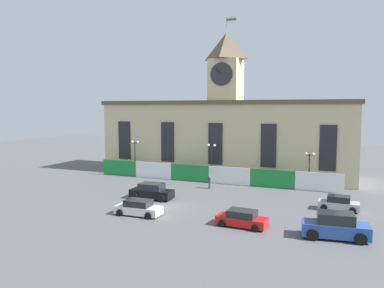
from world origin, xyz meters
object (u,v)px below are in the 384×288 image
(car_white_taxi, at_px, (138,208))
(pedestrian, at_px, (209,182))
(car_red_sedan, at_px, (242,219))
(car_blue_van, at_px, (335,227))
(car_black_suv, at_px, (152,192))
(street_lamp_center, at_px, (135,150))
(car_silver_hatch, at_px, (339,204))
(street_lamp_left, at_px, (309,162))
(street_lamp_far_right, at_px, (211,154))

(car_white_taxi, height_order, pedestrian, pedestrian)
(car_red_sedan, relative_size, pedestrian, 2.73)
(car_blue_van, bearing_deg, car_black_suv, 156.37)
(street_lamp_center, height_order, car_red_sedan, street_lamp_center)
(car_silver_hatch, bearing_deg, pedestrian, 165.51)
(car_blue_van, relative_size, pedestrian, 3.20)
(car_blue_van, height_order, pedestrian, car_blue_van)
(street_lamp_left, height_order, car_black_suv, street_lamp_left)
(street_lamp_center, bearing_deg, car_silver_hatch, -17.92)
(street_lamp_far_right, xyz_separation_m, car_black_suv, (-2.83, -12.43, -2.98))
(car_silver_hatch, bearing_deg, car_black_suv, -169.24)
(car_silver_hatch, bearing_deg, street_lamp_far_right, 153.15)
(street_lamp_center, xyz_separation_m, pedestrian, (13.85, -4.79, -2.94))
(car_red_sedan, bearing_deg, street_lamp_center, 144.51)
(street_lamp_center, relative_size, street_lamp_far_right, 1.01)
(car_red_sedan, bearing_deg, street_lamp_left, 82.20)
(pedestrian, bearing_deg, car_red_sedan, -61.29)
(car_black_suv, height_order, car_blue_van, car_blue_van)
(car_white_taxi, distance_m, pedestrian, 14.08)
(street_lamp_center, bearing_deg, street_lamp_left, 0.00)
(street_lamp_far_right, bearing_deg, street_lamp_left, -0.00)
(car_white_taxi, xyz_separation_m, car_red_sedan, (10.16, 0.43, -0.02))
(street_lamp_left, xyz_separation_m, car_white_taxi, (-14.17, -18.67, -2.74))
(street_lamp_center, distance_m, car_red_sedan, 28.49)
(car_black_suv, distance_m, car_blue_van, 20.58)
(street_lamp_center, relative_size, car_black_suv, 1.08)
(street_lamp_far_right, xyz_separation_m, car_white_taxi, (-0.92, -18.67, -3.12))
(car_white_taxi, bearing_deg, street_lamp_far_right, 85.62)
(car_white_taxi, height_order, car_black_suv, car_black_suv)
(street_lamp_left, bearing_deg, car_silver_hatch, -68.52)
(car_red_sedan, bearing_deg, car_black_suv, 158.91)
(street_lamp_far_right, bearing_deg, car_blue_van, -47.53)
(street_lamp_center, xyz_separation_m, car_red_sedan, (21.66, -18.24, -3.17))
(car_red_sedan, height_order, car_silver_hatch, car_silver_hatch)
(street_lamp_left, relative_size, car_red_sedan, 1.03)
(car_black_suv, relative_size, car_red_sedan, 1.09)
(street_lamp_center, height_order, car_blue_van, street_lamp_center)
(pedestrian, bearing_deg, car_silver_hatch, -18.30)
(car_red_sedan, distance_m, car_blue_van, 7.63)
(street_lamp_left, relative_size, car_silver_hatch, 1.18)
(street_lamp_left, xyz_separation_m, car_red_sedan, (-4.01, -18.24, -2.77))
(street_lamp_center, bearing_deg, car_blue_van, -32.17)
(street_lamp_center, xyz_separation_m, street_lamp_left, (25.67, 0.00, -0.41))
(car_blue_van, bearing_deg, car_red_sedan, 171.93)
(car_white_taxi, height_order, car_blue_van, car_blue_van)
(street_lamp_far_right, xyz_separation_m, car_silver_hatch, (17.00, -9.51, -3.12))
(street_lamp_center, distance_m, street_lamp_left, 25.68)
(car_red_sedan, xyz_separation_m, pedestrian, (-7.81, 13.45, 0.23))
(car_red_sedan, relative_size, car_silver_hatch, 1.14)
(street_lamp_far_right, distance_m, car_white_taxi, 18.95)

